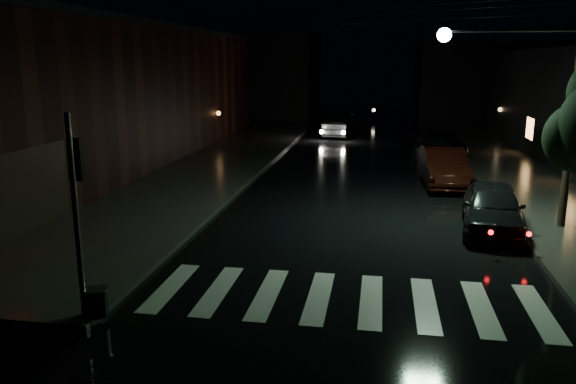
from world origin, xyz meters
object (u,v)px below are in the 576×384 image
at_px(parked_car_b, 444,167).
at_px(parked_car_a, 493,207).
at_px(parked_car_d, 441,144).
at_px(parked_car_c, 435,152).
at_px(oncoming_car, 341,125).

bearing_deg(parked_car_b, parked_car_a, -85.58).
xyz_separation_m(parked_car_a, parked_car_d, (-0.14, 14.93, -0.08)).
xyz_separation_m(parked_car_b, parked_car_d, (0.71, 8.22, -0.13)).
distance_m(parked_car_a, parked_car_d, 14.93).
bearing_deg(parked_car_c, parked_car_a, -91.40).
relative_size(parked_car_a, oncoming_car, 0.91).
distance_m(parked_car_b, parked_car_c, 4.85).
bearing_deg(parked_car_b, oncoming_car, 106.88).
relative_size(parked_car_a, parked_car_d, 0.91).
bearing_deg(parked_car_b, parked_car_d, 82.29).
relative_size(parked_car_d, oncoming_car, 1.00).
xyz_separation_m(parked_car_b, oncoming_car, (-5.60, 15.68, -0.00)).
xyz_separation_m(parked_car_c, parked_car_d, (0.64, 3.37, -0.01)).
xyz_separation_m(parked_car_a, oncoming_car, (-6.44, 22.38, 0.05)).
relative_size(parked_car_b, parked_car_c, 1.03).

